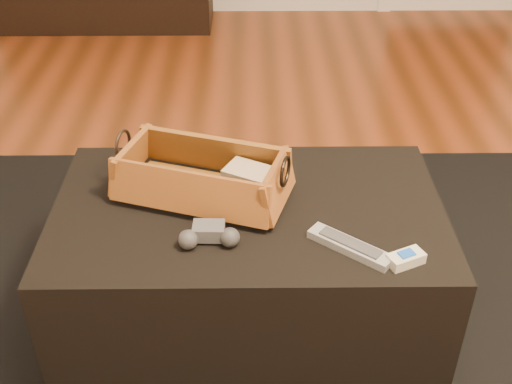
{
  "coord_description": "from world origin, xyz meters",
  "views": [
    {
      "loc": [
        -0.02,
        -1.36,
        1.39
      ],
      "look_at": [
        -0.0,
        -0.06,
        0.49
      ],
      "focal_mm": 45.0,
      "sensor_mm": 36.0,
      "label": 1
    }
  ],
  "objects_px": {
    "game_controller": "(209,235)",
    "silver_remote": "(350,246)",
    "ottoman": "(249,269)",
    "wicker_basket": "(203,178)",
    "cream_gadget": "(406,259)",
    "tv_remote": "(193,188)"
  },
  "relations": [
    {
      "from": "game_controller",
      "to": "silver_remote",
      "type": "xyz_separation_m",
      "value": [
        0.33,
        -0.03,
        -0.01
      ]
    },
    {
      "from": "ottoman",
      "to": "silver_remote",
      "type": "distance_m",
      "value": 0.37
    },
    {
      "from": "wicker_basket",
      "to": "game_controller",
      "type": "height_order",
      "value": "wicker_basket"
    },
    {
      "from": "wicker_basket",
      "to": "cream_gadget",
      "type": "xyz_separation_m",
      "value": [
        0.47,
        -0.28,
        -0.04
      ]
    },
    {
      "from": "silver_remote",
      "to": "cream_gadget",
      "type": "height_order",
      "value": "cream_gadget"
    },
    {
      "from": "ottoman",
      "to": "game_controller",
      "type": "distance_m",
      "value": 0.29
    },
    {
      "from": "tv_remote",
      "to": "wicker_basket",
      "type": "distance_m",
      "value": 0.04
    },
    {
      "from": "ottoman",
      "to": "cream_gadget",
      "type": "xyz_separation_m",
      "value": [
        0.36,
        -0.22,
        0.22
      ]
    },
    {
      "from": "tv_remote",
      "to": "silver_remote",
      "type": "xyz_separation_m",
      "value": [
        0.38,
        -0.22,
        -0.02
      ]
    },
    {
      "from": "ottoman",
      "to": "silver_remote",
      "type": "bearing_deg",
      "value": -36.13
    },
    {
      "from": "game_controller",
      "to": "ottoman",
      "type": "bearing_deg",
      "value": 57.77
    },
    {
      "from": "tv_remote",
      "to": "silver_remote",
      "type": "relative_size",
      "value": 1.2
    },
    {
      "from": "tv_remote",
      "to": "cream_gadget",
      "type": "height_order",
      "value": "tv_remote"
    },
    {
      "from": "ottoman",
      "to": "cream_gadget",
      "type": "distance_m",
      "value": 0.48
    },
    {
      "from": "ottoman",
      "to": "tv_remote",
      "type": "height_order",
      "value": "tv_remote"
    },
    {
      "from": "silver_remote",
      "to": "cream_gadget",
      "type": "xyz_separation_m",
      "value": [
        0.12,
        -0.05,
        0.0
      ]
    },
    {
      "from": "tv_remote",
      "to": "game_controller",
      "type": "distance_m",
      "value": 0.2
    },
    {
      "from": "tv_remote",
      "to": "game_controller",
      "type": "xyz_separation_m",
      "value": [
        0.05,
        -0.19,
        -0.0
      ]
    },
    {
      "from": "cream_gadget",
      "to": "wicker_basket",
      "type": "bearing_deg",
      "value": 149.67
    },
    {
      "from": "wicker_basket",
      "to": "silver_remote",
      "type": "bearing_deg",
      "value": -32.85
    },
    {
      "from": "silver_remote",
      "to": "cream_gadget",
      "type": "relative_size",
      "value": 2.06
    },
    {
      "from": "silver_remote",
      "to": "cream_gadget",
      "type": "bearing_deg",
      "value": -22.11
    }
  ]
}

